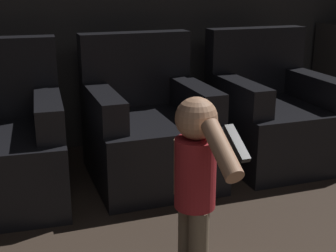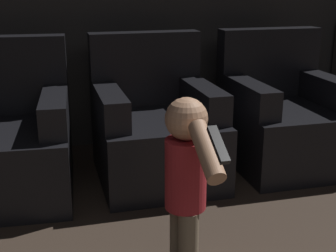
{
  "view_description": "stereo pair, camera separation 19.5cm",
  "coord_description": "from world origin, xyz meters",
  "views": [
    {
      "loc": [
        -0.77,
        0.76,
        1.33
      ],
      "look_at": [
        0.07,
        3.09,
        0.56
      ],
      "focal_mm": 50.0,
      "sensor_mm": 36.0,
      "label": 1
    },
    {
      "loc": [
        -0.59,
        0.7,
        1.33
      ],
      "look_at": [
        0.07,
        3.09,
        0.56
      ],
      "focal_mm": 50.0,
      "sensor_mm": 36.0,
      "label": 2
    }
  ],
  "objects": [
    {
      "name": "armchair_middle",
      "position": [
        0.15,
        3.7,
        0.34
      ],
      "size": [
        0.8,
        0.89,
        0.98
      ],
      "rotation": [
        0.0,
        0.0,
        -0.01
      ],
      "color": "black",
      "rests_on": "ground_plane"
    },
    {
      "name": "person_toddler",
      "position": [
        -0.0,
        2.53,
        0.51
      ],
      "size": [
        0.19,
        0.59,
        0.86
      ],
      "rotation": [
        0.0,
        0.0,
        1.69
      ],
      "color": "brown",
      "rests_on": "ground_plane"
    },
    {
      "name": "armchair_right",
      "position": [
        1.13,
        3.7,
        0.34
      ],
      "size": [
        0.81,
        0.89,
        0.98
      ],
      "rotation": [
        0.0,
        0.0,
        -0.01
      ],
      "color": "black",
      "rests_on": "ground_plane"
    }
  ]
}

